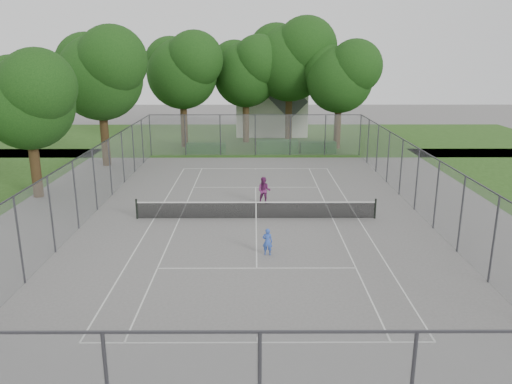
{
  "coord_description": "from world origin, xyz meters",
  "views": [
    {
      "loc": [
        -0.11,
        -25.41,
        8.64
      ],
      "look_at": [
        0.0,
        1.0,
        1.2
      ],
      "focal_mm": 35.0,
      "sensor_mm": 36.0,
      "label": 1
    }
  ],
  "objects_px": {
    "house": "(271,99)",
    "girl_player": "(267,242)",
    "woman_player": "(264,191)",
    "tennis_net": "(256,209)"
  },
  "relations": [
    {
      "from": "house",
      "to": "girl_player",
      "type": "relative_size",
      "value": 7.55
    },
    {
      "from": "tennis_net",
      "to": "house",
      "type": "relative_size",
      "value": 1.4
    },
    {
      "from": "house",
      "to": "girl_player",
      "type": "xyz_separation_m",
      "value": [
        -1.29,
        -33.81,
        -3.1
      ]
    },
    {
      "from": "house",
      "to": "girl_player",
      "type": "bearing_deg",
      "value": -92.18
    },
    {
      "from": "woman_player",
      "to": "girl_player",
      "type": "bearing_deg",
      "value": -79.35
    },
    {
      "from": "house",
      "to": "girl_player",
      "type": "height_order",
      "value": "house"
    },
    {
      "from": "tennis_net",
      "to": "house",
      "type": "bearing_deg",
      "value": 86.5
    },
    {
      "from": "house",
      "to": "woman_player",
      "type": "xyz_separation_m",
      "value": [
        -1.28,
        -26.2,
        -2.9
      ]
    },
    {
      "from": "tennis_net",
      "to": "girl_player",
      "type": "bearing_deg",
      "value": -84.48
    },
    {
      "from": "house",
      "to": "woman_player",
      "type": "relative_size",
      "value": 5.67
    }
  ]
}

